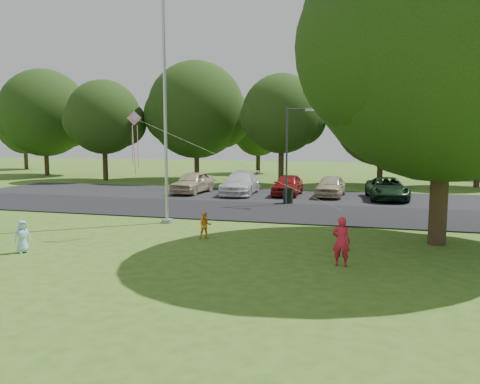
% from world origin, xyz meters
% --- Properties ---
extents(ground, '(120.00, 120.00, 0.00)m').
position_xyz_m(ground, '(0.00, 0.00, 0.00)').
color(ground, '#3C661A').
rests_on(ground, ground).
extents(park_road, '(60.00, 6.00, 0.06)m').
position_xyz_m(park_road, '(0.00, 9.00, 0.03)').
color(park_road, black).
rests_on(park_road, ground).
extents(parking_strip, '(42.00, 7.00, 0.06)m').
position_xyz_m(parking_strip, '(0.00, 15.50, 0.03)').
color(parking_strip, black).
rests_on(parking_strip, ground).
extents(flagpole, '(0.50, 0.50, 10.00)m').
position_xyz_m(flagpole, '(-3.50, 5.00, 4.17)').
color(flagpole, '#B7BABF').
rests_on(flagpole, ground).
extents(street_lamp, '(1.52, 0.40, 5.44)m').
position_xyz_m(street_lamp, '(0.92, 11.75, 3.27)').
color(street_lamp, '#3F3F44').
rests_on(street_lamp, ground).
extents(trash_can, '(0.59, 0.59, 0.93)m').
position_xyz_m(trash_can, '(0.75, 12.14, 0.47)').
color(trash_can, black).
rests_on(trash_can, ground).
extents(big_tree, '(10.43, 9.94, 12.15)m').
position_xyz_m(big_tree, '(7.38, 3.55, 6.91)').
color(big_tree, '#332316').
rests_on(big_tree, ground).
extents(tree_row, '(64.35, 11.94, 10.88)m').
position_xyz_m(tree_row, '(1.59, 24.23, 5.71)').
color(tree_row, '#332316').
rests_on(tree_row, ground).
extents(horizon_trees, '(77.46, 7.20, 7.02)m').
position_xyz_m(horizon_trees, '(4.06, 33.88, 4.30)').
color(horizon_trees, '#332316').
rests_on(horizon_trees, ground).
extents(parked_cars, '(14.73, 5.15, 1.45)m').
position_xyz_m(parked_cars, '(0.03, 15.50, 0.75)').
color(parked_cars, '#C6B793').
rests_on(parked_cars, ground).
extents(woman, '(0.55, 0.38, 1.47)m').
position_xyz_m(woman, '(4.33, -0.16, 0.74)').
color(woman, red).
rests_on(woman, ground).
extents(child_yellow, '(0.59, 0.54, 0.99)m').
position_xyz_m(child_yellow, '(-0.78, 2.35, 0.50)').
color(child_yellow, '#F8A627').
rests_on(child_yellow, ground).
extents(child_blue, '(0.57, 0.63, 1.08)m').
position_xyz_m(child_blue, '(-5.86, -1.25, 0.54)').
color(child_blue, '#9FD5F5').
rests_on(child_blue, ground).
extents(kite, '(8.12, 2.62, 3.11)m').
position_xyz_m(kite, '(-3.23, 2.12, 3.96)').
color(kite, pink).
rests_on(kite, ground).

